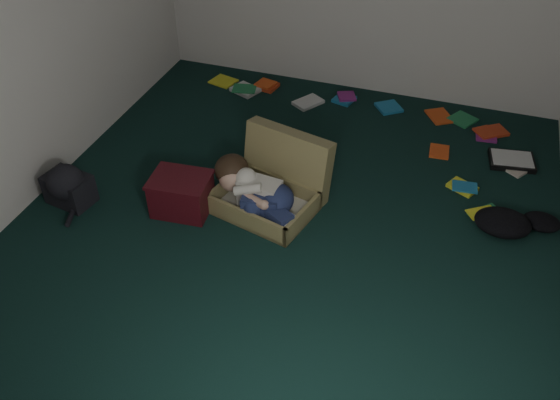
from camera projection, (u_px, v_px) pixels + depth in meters
The scene contains 10 objects.
floor at pixel (286, 224), 4.51m from camera, with size 4.50×4.50×0.00m, color black.
wall_front at pixel (84, 353), 2.04m from camera, with size 4.50×4.50×0.00m, color white.
wall_left at pixel (19, 26), 4.18m from camera, with size 4.50×4.50×0.00m, color white.
suitcase at pixel (274, 184), 4.62m from camera, with size 0.89×0.87×0.54m.
person at pixel (255, 190), 4.50m from camera, with size 0.76×0.52×0.34m.
maroon_bin at pixel (181, 194), 4.54m from camera, with size 0.47×0.39×0.31m.
backpack at pixel (69, 188), 4.64m from camera, with size 0.44×0.35×0.26m, color black, non-canonical shape.
clothing_pile at pixel (524, 221), 4.43m from camera, with size 0.45×0.37×0.14m, color black, non-canonical shape.
paper_tray at pixel (512, 160), 5.10m from camera, with size 0.41×0.33×0.05m.
book_scatter at pixel (390, 125), 5.58m from camera, with size 3.17×1.64×0.02m.
Camera 1 is at (1.04, -3.21, 3.00)m, focal length 38.00 mm.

